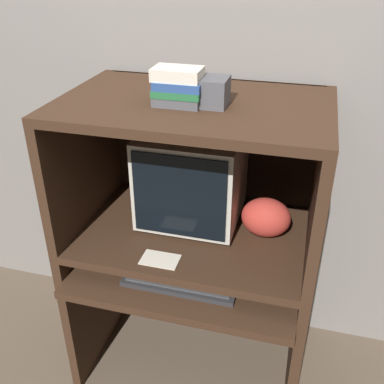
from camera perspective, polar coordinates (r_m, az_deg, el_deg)
The scene contains 11 objects.
wall_back at distance 2.08m, azimuth 3.21°, elevation 13.12°, with size 6.00×0.06×2.60m.
desk_base at distance 2.14m, azimuth -0.13°, elevation -13.91°, with size 1.02×0.73×0.66m.
desk_monitor_shelf at distance 1.96m, azimuth 0.29°, elevation -5.47°, with size 1.02×0.67×0.12m.
hutch_upper at distance 1.79m, azimuth 0.61°, elevation 6.19°, with size 1.02×0.67×0.58m.
crt_monitor at distance 1.93m, azimuth 0.09°, elevation 2.15°, with size 0.42×0.41×0.41m.
keyboard at distance 1.85m, azimuth -1.39°, elevation -11.24°, with size 0.46×0.16×0.03m.
mouse at distance 1.82m, azimuth 7.60°, elevation -12.48°, with size 0.06×0.04×0.03m.
snack_bag at distance 1.90m, azimuth 9.37°, elevation -3.20°, with size 0.21×0.15×0.17m.
book_stack at distance 1.64m, azimuth -1.66°, elevation 13.20°, with size 0.18×0.14×0.13m.
paper_card at distance 1.78m, azimuth -4.07°, elevation -8.55°, with size 0.15×0.10×0.00m.
storage_box at distance 1.63m, azimuth 2.02°, elevation 12.65°, with size 0.14×0.12×0.10m.
Camera 1 is at (0.42, -1.22, 1.88)m, focal length 42.00 mm.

